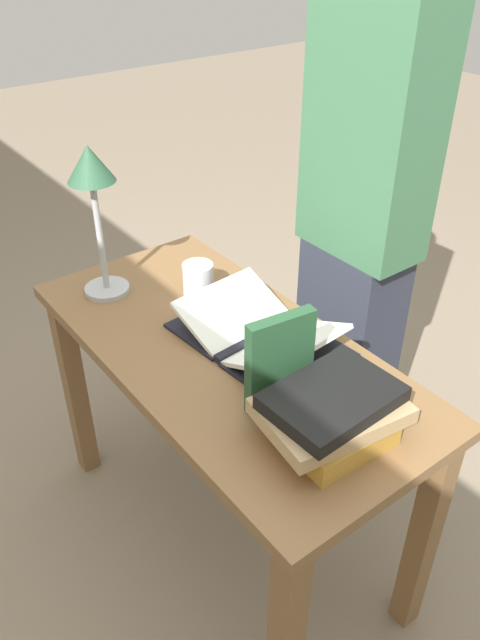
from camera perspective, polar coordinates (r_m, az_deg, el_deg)
ground_plane at (r=2.15m, az=-1.10°, el=-18.67°), size 12.00×12.00×0.00m
reading_desk at (r=1.70m, az=-1.33°, el=-6.01°), size 1.18×0.57×0.75m
open_book at (r=1.62m, az=1.72°, el=-1.18°), size 0.46×0.33×0.09m
book_stack_tall at (r=1.34m, az=8.29°, el=-8.44°), size 0.25×0.32×0.13m
book_standing_upright at (r=1.38m, az=3.65°, el=-3.84°), size 0.05×0.17×0.24m
reading_lamp at (r=1.74m, az=-13.31°, el=11.79°), size 0.13×0.13×0.44m
coffee_mug at (r=1.81m, az=-3.85°, el=3.77°), size 0.12×0.09×0.10m
person_reader at (r=1.95m, az=10.80°, el=7.31°), size 0.36×0.22×1.72m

